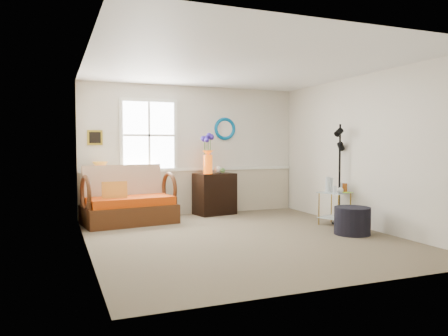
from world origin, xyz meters
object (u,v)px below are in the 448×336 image
object	(u,v)px
cabinet	(215,194)
lamp_stand	(100,205)
loveseat	(129,195)
ottoman	(352,221)
side_table	(335,208)
floor_lamp	(340,174)

from	to	relation	value
cabinet	lamp_stand	bearing A→B (deg)	168.22
loveseat	cabinet	bearing A→B (deg)	5.16
cabinet	ottoman	xyz separation A→B (m)	(1.33, -2.68, -0.20)
lamp_stand	side_table	size ratio (longest dim) A/B	1.02
side_table	loveseat	bearing A→B (deg)	156.33
side_table	floor_lamp	distance (m)	0.62
loveseat	cabinet	xyz separation A→B (m)	(1.79, 0.43, -0.10)
cabinet	floor_lamp	distance (m)	2.54
lamp_stand	cabinet	xyz separation A→B (m)	(2.26, -0.04, 0.12)
loveseat	side_table	world-z (taller)	loveseat
ottoman	cabinet	bearing A→B (deg)	116.33
loveseat	floor_lamp	xyz separation A→B (m)	(3.50, -1.39, 0.37)
loveseat	floor_lamp	world-z (taller)	floor_lamp
lamp_stand	side_table	bearing A→B (deg)	-26.87
floor_lamp	ottoman	size ratio (longest dim) A/B	3.17
lamp_stand	ottoman	size ratio (longest dim) A/B	1.06
side_table	cabinet	bearing A→B (deg)	129.44
loveseat	ottoman	bearing A→B (deg)	-44.14
cabinet	ottoman	world-z (taller)	cabinet
side_table	ottoman	distance (m)	0.82
loveseat	lamp_stand	xyz separation A→B (m)	(-0.47, 0.47, -0.22)
cabinet	floor_lamp	bearing A→B (deg)	-57.56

